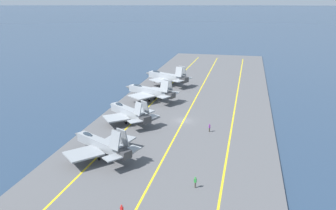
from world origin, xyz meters
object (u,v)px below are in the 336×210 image
(parked_jet_fourth, at_px, (166,76))
(parked_jet_second, at_px, (128,112))
(crew_red_vest, at_px, (122,210))
(parked_jet_nearest, at_px, (101,144))
(crew_purple_vest, at_px, (209,127))
(parked_jet_third, at_px, (149,91))
(crew_green_vest, at_px, (195,182))

(parked_jet_fourth, bearing_deg, parked_jet_second, 179.18)
(parked_jet_fourth, relative_size, crew_red_vest, 10.16)
(parked_jet_nearest, xyz_separation_m, crew_purple_vest, (16.68, -17.71, -1.51))
(parked_jet_second, bearing_deg, parked_jet_nearest, -176.24)
(parked_jet_third, xyz_separation_m, crew_red_vest, (-53.32, -10.96, -1.66))
(parked_jet_nearest, height_order, parked_jet_second, parked_jet_nearest)
(parked_jet_fourth, bearing_deg, crew_red_vest, -171.73)
(parked_jet_third, bearing_deg, crew_red_vest, -168.38)
(crew_green_vest, xyz_separation_m, crew_red_vest, (-9.29, 8.45, -0.10))
(parked_jet_nearest, distance_m, crew_purple_vest, 24.38)
(crew_green_vest, distance_m, crew_red_vest, 12.56)
(parked_jet_fourth, distance_m, crew_purple_vest, 42.96)
(parked_jet_third, xyz_separation_m, parked_jet_fourth, (18.32, -0.55, 0.16))
(parked_jet_second, distance_m, crew_green_vest, 32.25)
(crew_red_vest, bearing_deg, parked_jet_fourth, 8.27)
(parked_jet_fourth, height_order, crew_red_vest, parked_jet_fourth)
(parked_jet_nearest, bearing_deg, crew_green_vest, -110.83)
(parked_jet_second, height_order, parked_jet_third, parked_jet_third)
(parked_jet_second, xyz_separation_m, crew_red_vest, (-35.03, -10.93, -1.46))
(crew_green_vest, bearing_deg, crew_purple_vest, 1.05)
(parked_jet_second, distance_m, crew_purple_vest, 19.12)
(parked_jet_third, bearing_deg, parked_jet_fourth, -1.73)
(parked_jet_fourth, xyz_separation_m, crew_red_vest, (-71.64, -10.41, -1.81))
(parked_jet_third, distance_m, crew_purple_vest, 27.94)
(parked_jet_third, height_order, crew_purple_vest, parked_jet_third)
(crew_purple_vest, bearing_deg, parked_jet_second, 83.52)
(parked_jet_second, distance_m, parked_jet_fourth, 36.62)
(parked_jet_third, relative_size, parked_jet_fourth, 1.00)
(parked_jet_third, bearing_deg, crew_purple_vest, -137.13)
(crew_red_vest, bearing_deg, crew_purple_vest, -13.71)
(parked_jet_nearest, distance_m, parked_jet_fourth, 55.45)
(crew_red_vest, bearing_deg, parked_jet_second, 17.33)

